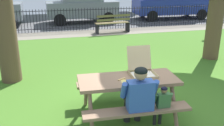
{
  "coord_description": "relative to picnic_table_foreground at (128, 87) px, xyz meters",
  "views": [
    {
      "loc": [
        -1.98,
        -4.52,
        2.52
      ],
      "look_at": [
        -0.7,
        0.46,
        0.75
      ],
      "focal_mm": 40.59,
      "sensor_mm": 36.0,
      "label": 1
    }
  ],
  "objects": [
    {
      "name": "parked_car_left",
      "position": [
        0.62,
        10.46,
        0.41
      ],
      "size": [
        3.93,
        1.9,
        1.98
      ],
      "color": "gray",
      "rests_on": "ground"
    },
    {
      "name": "adult_at_table",
      "position": [
        0.02,
        -0.5,
        0.06
      ],
      "size": [
        0.62,
        0.6,
        1.19
      ],
      "color": "black",
      "rests_on": "ground"
    },
    {
      "name": "street_asphalt",
      "position": [
        0.64,
        11.3,
        -0.6
      ],
      "size": [
        28.0,
        6.23,
        0.01
      ],
      "primitive_type": "cube",
      "color": "#515154"
    },
    {
      "name": "picnic_table_foreground",
      "position": [
        0.0,
        0.0,
        0.0
      ],
      "size": [
        1.87,
        1.57,
        0.79
      ],
      "color": "#8F6D54",
      "rests_on": "ground"
    },
    {
      "name": "ground",
      "position": [
        0.64,
        2.34,
        -0.61
      ],
      "size": [
        28.0,
        11.69,
        0.02
      ],
      "primitive_type": "cube",
      "color": "#427224"
    },
    {
      "name": "child_at_table",
      "position": [
        0.42,
        -0.55,
        -0.09
      ],
      "size": [
        0.32,
        0.31,
        0.82
      ],
      "color": "black",
      "rests_on": "ground"
    },
    {
      "name": "pizza_slice_on_table",
      "position": [
        -0.09,
        -0.12,
        0.18
      ],
      "size": [
        0.25,
        0.3,
        0.02
      ],
      "color": "#EBCF6A",
      "rests_on": "picnic_table_foreground"
    },
    {
      "name": "cobblestone_walkway",
      "position": [
        0.64,
        7.49,
        -0.6
      ],
      "size": [
        28.0,
        1.4,
        0.01
      ],
      "primitive_type": "cube",
      "color": "gray"
    },
    {
      "name": "iron_fence_streetside",
      "position": [
        0.64,
        8.19,
        -0.05
      ],
      "size": [
        23.9,
        0.03,
        1.08
      ],
      "color": "black",
      "rests_on": "ground"
    },
    {
      "name": "parked_car_center",
      "position": [
        6.18,
        10.46,
        0.5
      ],
      "size": [
        4.68,
        2.11,
        2.08
      ],
      "color": "navy",
      "rests_on": "ground"
    },
    {
      "name": "pizza_box_open",
      "position": [
        0.31,
        0.15,
        0.29
      ],
      "size": [
        0.48,
        0.57,
        0.5
      ],
      "color": "tan",
      "rests_on": "picnic_table_foreground"
    },
    {
      "name": "park_bench_center",
      "position": [
        1.61,
        7.35,
        -0.18
      ],
      "size": [
        1.63,
        0.59,
        0.85
      ],
      "color": "brown",
      "rests_on": "ground"
    }
  ]
}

